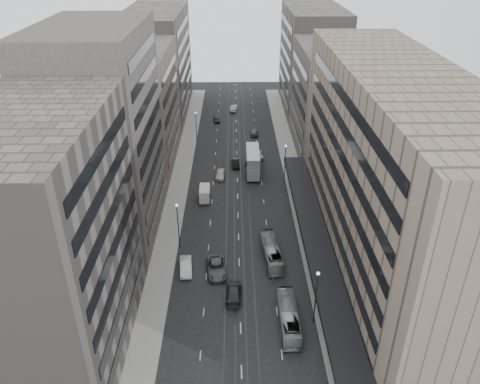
{
  "coord_description": "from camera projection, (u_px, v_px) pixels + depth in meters",
  "views": [
    {
      "loc": [
        -0.74,
        -50.87,
        45.21
      ],
      "look_at": [
        0.32,
        20.4,
        5.74
      ],
      "focal_mm": 35.0,
      "sensor_mm": 36.0,
      "label": 1
    }
  ],
  "objects": [
    {
      "name": "building_left_b",
      "position": [
        103.0,
        136.0,
        74.51
      ],
      "size": [
        15.0,
        26.0,
        34.0
      ],
      "primitive_type": "cube",
      "color": "#433F3A",
      "rests_on": "ground"
    },
    {
      "name": "sedan_1",
      "position": [
        186.0,
        266.0,
        71.13
      ],
      "size": [
        2.23,
        5.15,
        1.65
      ],
      "primitive_type": "imported",
      "rotation": [
        0.0,
        0.0,
        0.1
      ],
      "color": "silver",
      "rests_on": "ground"
    },
    {
      "name": "sedan_2",
      "position": [
        217.0,
        268.0,
        70.81
      ],
      "size": [
        3.5,
        6.46,
        1.72
      ],
      "primitive_type": "imported",
      "rotation": [
        0.0,
        0.0,
        0.11
      ],
      "color": "#4F4F52",
      "rests_on": "ground"
    },
    {
      "name": "sedan_8",
      "position": [
        217.0,
        119.0,
        127.89
      ],
      "size": [
        2.03,
        4.15,
        1.36
      ],
      "primitive_type": "imported",
      "rotation": [
        0.0,
        0.0,
        0.11
      ],
      "color": "black",
      "rests_on": "ground"
    },
    {
      "name": "building_left_a",
      "position": [
        47.0,
        244.0,
        51.86
      ],
      "size": [
        15.0,
        28.0,
        30.0
      ],
      "primitive_type": "cube",
      "color": "#67625D",
      "rests_on": "ground"
    },
    {
      "name": "sedan_7",
      "position": [
        254.0,
        132.0,
        119.42
      ],
      "size": [
        2.06,
        4.86,
        1.4
      ],
      "primitive_type": "imported",
      "rotation": [
        0.0,
        0.0,
        3.12
      ],
      "color": "#4E4E50",
      "rests_on": "ground"
    },
    {
      "name": "building_left_d",
      "position": [
        158.0,
        63.0,
        128.45
      ],
      "size": [
        15.0,
        38.0,
        28.0
      ],
      "primitive_type": "cube",
      "color": "#67625D",
      "rests_on": "ground"
    },
    {
      "name": "sedan_9",
      "position": [
        234.0,
        108.0,
        135.66
      ],
      "size": [
        2.36,
        5.27,
        1.68
      ],
      "primitive_type": "imported",
      "rotation": [
        0.0,
        0.0,
        3.03
      ],
      "color": "#A9A38C",
      "rests_on": "ground"
    },
    {
      "name": "sidewalk_right",
      "position": [
        294.0,
        176.0,
        99.33
      ],
      "size": [
        4.0,
        125.0,
        0.15
      ],
      "primitive_type": "cube",
      "color": "gray",
      "rests_on": "ground"
    },
    {
      "name": "bus_near",
      "position": [
        288.0,
        317.0,
        61.01
      ],
      "size": [
        2.43,
        9.96,
        2.77
      ],
      "primitive_type": "imported",
      "rotation": [
        0.0,
        0.0,
        3.15
      ],
      "color": "gray",
      "rests_on": "ground"
    },
    {
      "name": "double_decker",
      "position": [
        253.0,
        161.0,
        99.19
      ],
      "size": [
        3.05,
        9.67,
        5.27
      ],
      "rotation": [
        0.0,
        0.0,
        -0.01
      ],
      "color": "gray",
      "rests_on": "ground"
    },
    {
      "name": "sidewalk_left",
      "position": [
        181.0,
        177.0,
        99.01
      ],
      "size": [
        4.0,
        125.0,
        0.15
      ],
      "primitive_type": "cube",
      "color": "gray",
      "rests_on": "ground"
    },
    {
      "name": "building_right_mid",
      "position": [
        331.0,
        100.0,
        106.36
      ],
      "size": [
        15.0,
        28.0,
        24.0
      ],
      "primitive_type": "cube",
      "color": "#433F3A",
      "rests_on": "ground"
    },
    {
      "name": "building_right_far",
      "position": [
        312.0,
        60.0,
        131.63
      ],
      "size": [
        15.0,
        32.0,
        28.0
      ],
      "primitive_type": "cube",
      "color": "#67625D",
      "rests_on": "ground"
    },
    {
      "name": "ground",
      "position": [
        240.0,
        297.0,
        66.4
      ],
      "size": [
        220.0,
        220.0,
        0.0
      ],
      "primitive_type": "plane",
      "color": "black",
      "rests_on": "ground"
    },
    {
      "name": "bus_far",
      "position": [
        271.0,
        252.0,
        73.45
      ],
      "size": [
        3.32,
        10.24,
        2.8
      ],
      "primitive_type": "imported",
      "rotation": [
        0.0,
        0.0,
        3.24
      ],
      "color": "gray",
      "rests_on": "ground"
    },
    {
      "name": "sedan_4",
      "position": [
        220.0,
        174.0,
        98.41
      ],
      "size": [
        2.14,
        4.73,
        1.57
      ],
      "primitive_type": "imported",
      "rotation": [
        0.0,
        0.0,
        -0.06
      ],
      "color": "beige",
      "rests_on": "ground"
    },
    {
      "name": "building_left_c",
      "position": [
        137.0,
        108.0,
        100.31
      ],
      "size": [
        15.0,
        28.0,
        25.0
      ],
      "primitive_type": "cube",
      "color": "#6A5C52",
      "rests_on": "ground"
    },
    {
      "name": "panel_van",
      "position": [
        205.0,
        193.0,
        89.72
      ],
      "size": [
        2.23,
        4.4,
        2.75
      ],
      "rotation": [
        0.0,
        0.0,
        0.02
      ],
      "color": "beige",
      "rests_on": "ground"
    },
    {
      "name": "sedan_6",
      "position": [
        258.0,
        155.0,
        107.5
      ],
      "size": [
        2.66,
        5.08,
        1.36
      ],
      "primitive_type": "imported",
      "rotation": [
        0.0,
        0.0,
        3.22
      ],
      "color": "silver",
      "rests_on": "ground"
    },
    {
      "name": "lamp_right_near",
      "position": [
        316.0,
        291.0,
        59.64
      ],
      "size": [
        0.44,
        0.44,
        8.32
      ],
      "color": "#262628",
      "rests_on": "ground"
    },
    {
      "name": "sedan_3",
      "position": [
        234.0,
        292.0,
        65.98
      ],
      "size": [
        2.44,
        5.7,
        1.64
      ],
      "primitive_type": "imported",
      "rotation": [
        0.0,
        0.0,
        3.12
      ],
      "color": "#252528",
      "rests_on": "ground"
    },
    {
      "name": "sedan_5",
      "position": [
        235.0,
        163.0,
        103.35
      ],
      "size": [
        1.91,
        4.64,
        1.49
      ],
      "primitive_type": "imported",
      "rotation": [
        0.0,
        0.0,
        0.07
      ],
      "color": "black",
      "rests_on": "ground"
    },
    {
      "name": "department_store",
      "position": [
        390.0,
        177.0,
        66.44
      ],
      "size": [
        19.2,
        60.0,
        30.0
      ],
      "color": "gray",
      "rests_on": "ground"
    },
    {
      "name": "lamp_left_near",
      "position": [
        178.0,
        221.0,
        74.25
      ],
      "size": [
        0.44,
        0.44,
        8.32
      ],
      "color": "#262628",
      "rests_on": "ground"
    },
    {
      "name": "lamp_right_far",
      "position": [
        285.0,
        159.0,
        94.62
      ],
      "size": [
        0.44,
        0.44,
        8.32
      ],
      "color": "#262628",
      "rests_on": "ground"
    },
    {
      "name": "lamp_left_far",
      "position": [
        196.0,
        124.0,
        111.87
      ],
      "size": [
        0.44,
        0.44,
        8.32
      ],
      "color": "#262628",
      "rests_on": "ground"
    }
  ]
}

